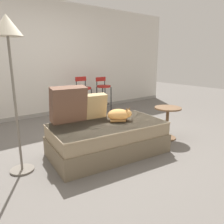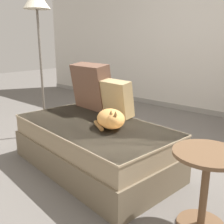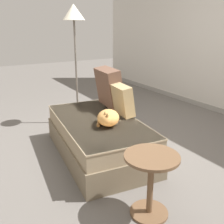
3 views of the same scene
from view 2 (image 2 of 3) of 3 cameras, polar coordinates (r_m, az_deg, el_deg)
name	(u,v)px [view 2 (image 2 of 3)]	position (r m, az deg, el deg)	size (l,w,h in m)	color
ground_plane	(120,154)	(2.91, 1.69, -9.14)	(16.00, 16.00, 0.00)	#66605B
wall_back_panel	(210,34)	(4.62, 20.64, 15.57)	(8.00, 0.10, 2.60)	silver
wall_baseboard_trim	(202,111)	(4.71, 18.97, 0.22)	(8.00, 0.02, 0.09)	gray
couch	(94,145)	(2.55, -4.05, -7.26)	(1.70, 1.05, 0.45)	#766750
throw_pillow_corner	(92,86)	(2.95, -4.46, 5.57)	(0.52, 0.31, 0.52)	brown
throw_pillow_middle	(116,98)	(2.67, 0.90, 3.01)	(0.38, 0.22, 0.38)	tan
cat	(111,119)	(2.32, -0.26, -1.54)	(0.40, 0.37, 0.20)	tan
side_table	(205,179)	(1.82, 19.68, -13.61)	(0.44, 0.44, 0.54)	brown
floor_lamp	(37,14)	(3.40, -15.96, 19.85)	(0.32, 0.32, 1.78)	slate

